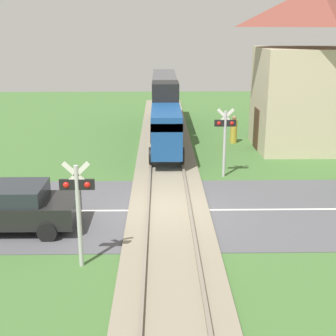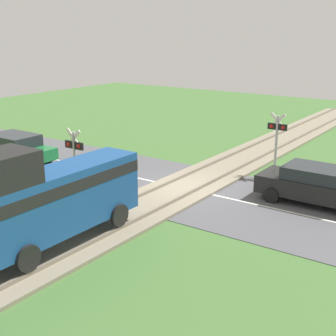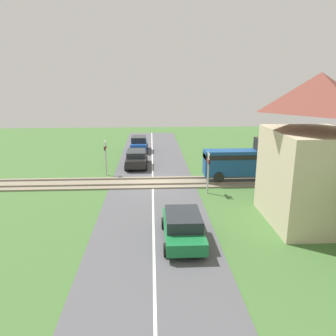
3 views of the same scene
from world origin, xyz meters
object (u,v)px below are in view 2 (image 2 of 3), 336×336
Objects in this scene: car_near_crossing at (316,184)px; crossing_signal_west_approach at (277,136)px; car_far_side at (15,148)px; crossing_signal_east_approach at (75,156)px.

car_near_crossing is 1.48× the size of crossing_signal_west_approach.
car_far_side is 1.47× the size of crossing_signal_west_approach.
car_near_crossing is 1.48× the size of crossing_signal_east_approach.
car_near_crossing is at bearing -168.63° from car_far_side.
crossing_signal_east_approach is (4.84, 7.64, 0.00)m from crossing_signal_west_approach.
crossing_signal_east_approach is (-6.82, 2.38, 1.13)m from car_far_side.
car_near_crossing is 14.61m from car_far_side.
car_far_side is (14.32, 2.88, -0.02)m from car_near_crossing.
car_far_side is at bearing 24.28° from crossing_signal_west_approach.
car_far_side is at bearing -19.23° from crossing_signal_east_approach.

